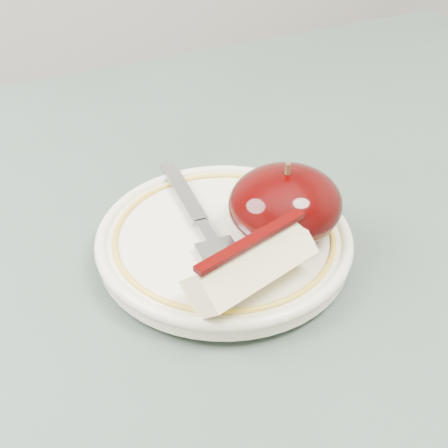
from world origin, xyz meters
name	(u,v)px	position (x,y,z in m)	size (l,w,h in m)	color
table	(332,392)	(0.00, 0.00, 0.66)	(0.90, 0.90, 0.75)	brown
plate	(224,240)	(-0.05, 0.08, 0.76)	(0.18, 0.18, 0.02)	beige
apple_half	(285,204)	(-0.01, 0.07, 0.79)	(0.08, 0.08, 0.06)	black
apple_wedge	(251,265)	(-0.06, 0.03, 0.79)	(0.09, 0.06, 0.04)	beige
fork	(201,223)	(-0.06, 0.10, 0.77)	(0.03, 0.16, 0.00)	#94969C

